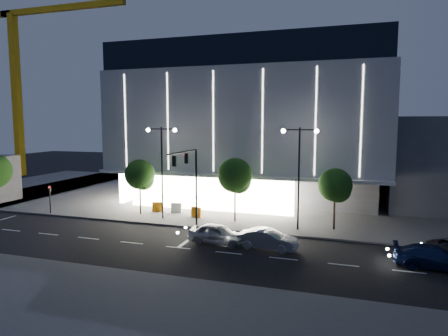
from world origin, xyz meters
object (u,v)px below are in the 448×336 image
street_lamp_west (162,159)px  street_lamp_east (299,163)px  tower_crane (19,58)px  barrier_d (176,208)px  tree_left (140,176)px  car_lead (217,234)px  car_third (435,257)px  ped_signal_far (50,196)px  traffic_mast (190,174)px  tree_right (335,187)px  tree_mid (235,177)px  car_second (268,239)px  barrier_c (196,212)px  barrier_a (158,207)px

street_lamp_west → street_lamp_east: size_ratio=1.00×
tower_crane → barrier_d: bearing=-26.8°
tree_left → car_lead: (10.51, -6.71, -3.25)m
car_third → barrier_d: 24.19m
car_lead → street_lamp_west: bearing=56.8°
tower_crane → car_third: bearing=-25.1°
car_third → tower_crane: bearing=67.2°
car_third → car_lead: bearing=89.9°
street_lamp_east → ped_signal_far: (-25.00, -1.50, -4.07)m
street_lamp_west → car_lead: (7.54, -5.69, -5.17)m
traffic_mast → tree_right: 12.63m
tower_crane → tree_left: (34.95, -20.98, -16.47)m
traffic_mast → ped_signal_far: bearing=175.9°
tower_crane → tree_left: 43.96m
tree_left → tree_mid: tree_mid is taller
tree_left → car_lead: tree_left is taller
car_lead → tree_mid: bearing=8.2°
tower_crane → car_third: (60.54, -28.30, -19.78)m
car_lead → car_second: car_lead is taller
barrier_c → barrier_d: same height
street_lamp_west → street_lamp_east: bearing=0.0°
car_third → barrier_a: size_ratio=4.56×
street_lamp_east → tree_left: street_lamp_east is taller
ped_signal_far → barrier_d: 12.96m
street_lamp_east → tree_right: (3.03, 1.02, -2.07)m
street_lamp_west → tower_crane: bearing=149.9°
tree_right → barrier_a: size_ratio=5.01×
barrier_a → car_lead: bearing=-63.8°
traffic_mast → barrier_d: bearing=125.3°
street_lamp_east → barrier_c: 11.51m
barrier_c → tree_left: bearing=-158.6°
tree_right → barrier_d: size_ratio=5.01×
car_lead → street_lamp_east: bearing=-40.0°
tree_mid → barrier_c: tree_mid is taller
tower_crane → car_lead: size_ratio=6.93×
tree_left → barrier_a: bearing=54.0°
ped_signal_far → tree_left: tree_left is taller
car_third → tree_right: bearing=44.2°
tree_right → barrier_c: (-13.13, 0.45, -3.23)m
street_lamp_east → ped_signal_far: 25.37m
street_lamp_east → tower_crane: (-50.92, 22.00, 14.55)m
car_lead → traffic_mast: bearing=53.3°
tree_right → car_third: bearing=-48.0°
street_lamp_west → barrier_d: (0.18, 2.74, -5.31)m
street_lamp_east → car_second: size_ratio=2.01×
tower_crane → car_third: size_ratio=6.38×
tree_right → barrier_a: tree_right is taller
ped_signal_far → barrier_a: bearing=21.7°
tree_right → car_second: bearing=-123.9°
tower_crane → tree_right: bearing=-21.3°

